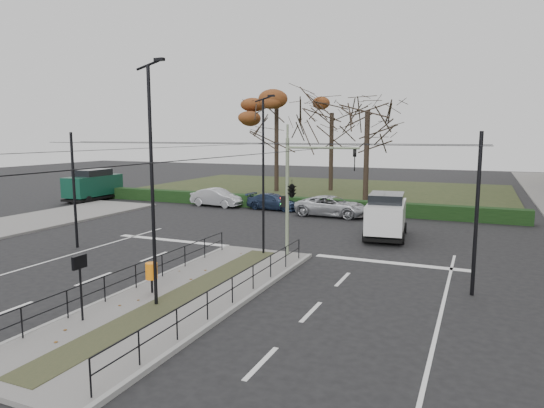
{
  "coord_description": "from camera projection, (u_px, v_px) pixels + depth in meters",
  "views": [
    {
      "loc": [
        9.65,
        -16.75,
        5.88
      ],
      "look_at": [
        -1.0,
        7.89,
        2.02
      ],
      "focal_mm": 32.0,
      "sensor_mm": 36.0,
      "label": 1
    }
  ],
  "objects": [
    {
      "name": "streetlamp_median_near",
      "position": [
        153.0,
        184.0,
        15.92
      ],
      "size": [
        0.68,
        0.14,
        8.12
      ],
      "color": "black",
      "rests_on": "median_island"
    },
    {
      "name": "litter_bin",
      "position": [
        151.0,
        271.0,
        17.62
      ],
      "size": [
        0.43,
        0.43,
        1.11
      ],
      "color": "black",
      "rests_on": "median_island"
    },
    {
      "name": "info_panel",
      "position": [
        80.0,
        270.0,
        14.87
      ],
      "size": [
        0.12,
        0.54,
        2.07
      ],
      "color": "black",
      "rests_on": "median_island"
    },
    {
      "name": "rust_tree",
      "position": [
        277.0,
        108.0,
        48.79
      ],
      "size": [
        8.63,
        8.63,
        11.14
      ],
      "color": "black",
      "rests_on": "park"
    },
    {
      "name": "green_van",
      "position": [
        93.0,
        185.0,
        43.37
      ],
      "size": [
        2.51,
        5.84,
        2.8
      ],
      "color": "#0C3728",
      "rests_on": "ground"
    },
    {
      "name": "traffic_light",
      "position": [
        294.0,
        188.0,
        22.83
      ],
      "size": [
        3.78,
        2.16,
        5.57
      ],
      "color": "gray",
      "rests_on": "median_island"
    },
    {
      "name": "parked_car_third",
      "position": [
        273.0,
        202.0,
        38.17
      ],
      "size": [
        4.45,
        2.04,
        1.26
      ],
      "primitive_type": "imported",
      "rotation": [
        0.0,
        0.0,
        1.51
      ],
      "color": "#1E2B46",
      "rests_on": "ground"
    },
    {
      "name": "parked_car_fourth",
      "position": [
        332.0,
        206.0,
        35.06
      ],
      "size": [
        5.37,
        2.61,
        1.47
      ],
      "primitive_type": "imported",
      "rotation": [
        0.0,
        0.0,
        1.54
      ],
      "color": "#B4B6BC",
      "rests_on": "ground"
    },
    {
      "name": "median_island",
      "position": [
        184.0,
        296.0,
        17.57
      ],
      "size": [
        4.4,
        15.0,
        0.14
      ],
      "primitive_type": "cube",
      "color": "slate",
      "rests_on": "ground"
    },
    {
      "name": "streetlamp_median_far",
      "position": [
        264.0,
        175.0,
        23.07
      ],
      "size": [
        0.63,
        0.13,
        7.56
      ],
      "color": "black",
      "rests_on": "median_island"
    },
    {
      "name": "median_railing",
      "position": [
        182.0,
        273.0,
        17.35
      ],
      "size": [
        4.14,
        13.24,
        0.92
      ],
      "color": "black",
      "rests_on": "median_island"
    },
    {
      "name": "ground",
      "position": [
        218.0,
        279.0,
        19.85
      ],
      "size": [
        140.0,
        140.0,
        0.0
      ],
      "primitive_type": "plane",
      "color": "black",
      "rests_on": "ground"
    },
    {
      "name": "bare_tree_center",
      "position": [
        332.0,
        119.0,
        49.71
      ],
      "size": [
        8.61,
        8.61,
        10.6
      ],
      "color": "black",
      "rests_on": "park"
    },
    {
      "name": "white_van",
      "position": [
        386.0,
        215.0,
        27.73
      ],
      "size": [
        2.61,
        5.05,
        2.56
      ],
      "color": "silver",
      "rests_on": "ground"
    },
    {
      "name": "park",
      "position": [
        319.0,
        190.0,
        51.27
      ],
      "size": [
        38.0,
        26.0,
        0.1
      ],
      "primitive_type": "cube",
      "color": "#273018",
      "rests_on": "ground"
    },
    {
      "name": "bare_tree_near",
      "position": [
        367.0,
        117.0,
        39.69
      ],
      "size": [
        6.89,
        6.89,
        10.29
      ],
      "color": "black",
      "rests_on": "park"
    },
    {
      "name": "catenary",
      "position": [
        236.0,
        192.0,
        20.83
      ],
      "size": [
        20.0,
        34.0,
        6.0
      ],
      "color": "black",
      "rests_on": "ground"
    },
    {
      "name": "parked_car_second",
      "position": [
        217.0,
        198.0,
        39.9
      ],
      "size": [
        4.57,
        1.94,
        1.47
      ],
      "primitive_type": "imported",
      "rotation": [
        0.0,
        0.0,
        1.48
      ],
      "color": "#B4B6BC",
      "rests_on": "ground"
    },
    {
      "name": "hedge",
      "position": [
        268.0,
        202.0,
        39.03
      ],
      "size": [
        38.0,
        1.0,
        1.0
      ],
      "primitive_type": "cube",
      "color": "black",
      "rests_on": "ground"
    }
  ]
}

